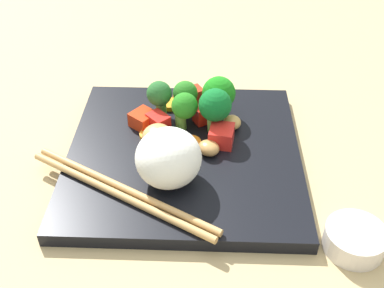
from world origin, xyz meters
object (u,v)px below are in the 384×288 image
Objects in this scene: broccoli_floret_4 at (219,94)px; chopstick_pair at (121,191)px; rice_mound at (168,158)px; sauce_cup at (355,239)px; square_plate at (184,155)px; carrot_slice_0 at (191,143)px.

broccoli_floret_4 is 19.36cm from chopstick_pair.
broccoli_floret_4 is 0.26× the size of chopstick_pair.
sauce_cup is at bearing -112.86° from rice_mound.
chopstick_pair reaches higher than square_plate.
chopstick_pair is (-15.46, 11.25, -3.01)cm from broccoli_floret_4.
carrot_slice_0 is 22.38cm from sauce_cup.
carrot_slice_0 is (-6.76, 3.64, -3.06)cm from broccoli_floret_4.
carrot_slice_0 is (6.36, -2.36, -2.99)cm from rice_mound.
broccoli_floret_4 is 0.92× the size of sauce_cup.
sauce_cup is (-8.16, -19.36, -3.79)cm from rice_mound.
chopstick_pair is (-7.85, 6.81, 1.27)cm from square_plate.
sauce_cup is at bearing 17.69° from chopstick_pair.
square_plate is at bearing 149.74° from broccoli_floret_4.
broccoli_floret_4 is at bearing 84.95° from chopstick_pair.
chopstick_pair is at bearing 114.06° from rice_mound.
rice_mound is at bearing 159.66° from carrot_slice_0.
chopstick_pair is at bearing 139.07° from square_plate.
sauce_cup reaches higher than carrot_slice_0.
rice_mound is 14.42cm from broccoli_floret_4.
carrot_slice_0 is at bearing 79.82° from chopstick_pair.
square_plate is 7.09cm from rice_mound.
carrot_slice_0 is at bearing 151.71° from broccoli_floret_4.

